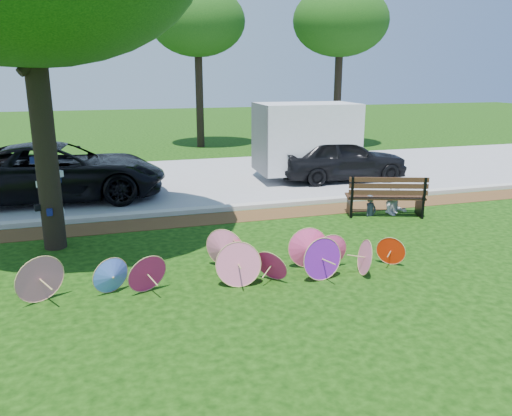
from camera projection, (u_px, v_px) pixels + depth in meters
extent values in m
plane|color=black|center=(262.00, 294.00, 8.14)|extent=(90.00, 90.00, 0.00)
cube|color=#472D16|center=(207.00, 219.00, 12.29)|extent=(90.00, 1.00, 0.01)
cube|color=#B7B5AD|center=(202.00, 210.00, 12.92)|extent=(90.00, 0.30, 0.12)
cube|color=gray|center=(178.00, 180.00, 16.77)|extent=(90.00, 8.00, 0.01)
cylinder|color=black|center=(43.00, 131.00, 9.69)|extent=(0.44, 0.44, 4.81)
cone|color=#D61D6A|center=(146.00, 273.00, 8.12)|extent=(0.75, 0.52, 0.70)
cone|color=#E5437E|center=(331.00, 252.00, 9.07)|extent=(0.68, 0.21, 0.69)
cone|color=pink|center=(224.00, 249.00, 9.06)|extent=(0.72, 0.63, 0.78)
cone|color=pink|center=(238.00, 263.00, 8.41)|extent=(0.81, 0.38, 0.79)
cone|color=red|center=(242.00, 250.00, 9.15)|extent=(0.50, 0.74, 0.65)
cone|color=pink|center=(367.00, 257.00, 8.87)|extent=(0.32, 0.68, 0.66)
cone|color=#4F7DF7|center=(112.00, 276.00, 8.06)|extent=(0.64, 0.43, 0.63)
cone|color=red|center=(391.00, 250.00, 9.34)|extent=(0.49, 0.47, 0.56)
cone|color=purple|center=(321.00, 258.00, 8.65)|extent=(0.79, 0.30, 0.77)
cone|color=pink|center=(39.00, 278.00, 7.76)|extent=(0.80, 0.59, 0.80)
cone|color=#E5437E|center=(309.00, 249.00, 9.12)|extent=(0.78, 0.24, 0.77)
cone|color=#D61D6A|center=(272.00, 264.00, 8.58)|extent=(0.65, 0.68, 0.61)
imported|color=black|center=(60.00, 172.00, 14.04)|extent=(5.99, 3.06, 1.62)
imported|color=black|center=(342.00, 159.00, 16.61)|extent=(4.38, 1.91, 1.47)
cube|color=silver|center=(306.00, 137.00, 16.60)|extent=(3.29, 2.18, 2.84)
imported|color=#363F4A|center=(371.00, 196.00, 12.51)|extent=(0.44, 0.37, 1.01)
imported|color=silver|center=(396.00, 188.00, 12.67)|extent=(0.71, 0.59, 1.32)
cylinder|color=black|center=(199.00, 95.00, 23.72)|extent=(0.36, 0.36, 5.00)
ellipsoid|color=#0F370C|center=(197.00, 21.00, 22.86)|extent=(4.40, 4.40, 3.20)
cylinder|color=black|center=(337.00, 95.00, 23.71)|extent=(0.36, 0.36, 5.00)
ellipsoid|color=#0F370C|center=(341.00, 21.00, 22.84)|extent=(4.40, 4.40, 3.20)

